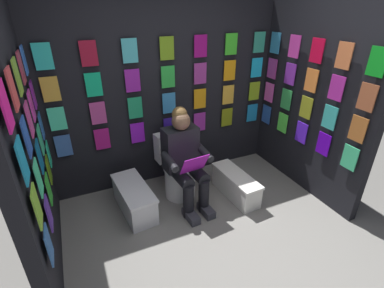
{
  "coord_description": "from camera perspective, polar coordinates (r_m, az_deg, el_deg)",
  "views": [
    {
      "loc": [
        1.14,
        1.5,
        2.22
      ],
      "look_at": [
        0.02,
        -0.96,
        0.85
      ],
      "focal_mm": 26.47,
      "sensor_mm": 36.0,
      "label": 1
    }
  ],
  "objects": [
    {
      "name": "display_wall_back",
      "position": [
        3.66,
        -5.14,
        9.3
      ],
      "size": [
        3.06,
        0.14,
        2.24
      ],
      "color": "black",
      "rests_on": "ground"
    },
    {
      "name": "person_reading",
      "position": [
        3.25,
        -1.4,
        -3.02
      ],
      "size": [
        0.55,
        0.71,
        1.19
      ],
      "rotation": [
        0.0,
        0.0,
        0.08
      ],
      "color": "black",
      "rests_on": "ground"
    },
    {
      "name": "comic_longbox_far",
      "position": [
        3.63,
        8.77,
        -8.13
      ],
      "size": [
        0.3,
        0.77,
        0.31
      ],
      "rotation": [
        0.0,
        0.0,
        0.06
      ],
      "color": "white",
      "rests_on": "ground"
    },
    {
      "name": "toilet",
      "position": [
        3.57,
        -3.01,
        -5.23
      ],
      "size": [
        0.42,
        0.57,
        0.77
      ],
      "rotation": [
        0.0,
        0.0,
        0.08
      ],
      "color": "white",
      "rests_on": "ground"
    },
    {
      "name": "display_wall_left",
      "position": [
        3.74,
        23.03,
        7.64
      ],
      "size": [
        0.14,
        1.75,
        2.24
      ],
      "color": "black",
      "rests_on": "ground"
    },
    {
      "name": "comic_longbox_near",
      "position": [
        3.41,
        -11.57,
        -10.73
      ],
      "size": [
        0.39,
        0.79,
        0.34
      ],
      "rotation": [
        0.0,
        0.0,
        0.1
      ],
      "color": "silver",
      "rests_on": "ground"
    },
    {
      "name": "ground_plane",
      "position": [
        2.91,
        8.98,
        -23.25
      ],
      "size": [
        30.0,
        30.0,
        0.0
      ],
      "primitive_type": "plane",
      "color": "gray"
    },
    {
      "name": "display_wall_right",
      "position": [
        2.65,
        -30.31,
        -1.58
      ],
      "size": [
        0.14,
        1.75,
        2.24
      ],
      "color": "black",
      "rests_on": "ground"
    }
  ]
}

